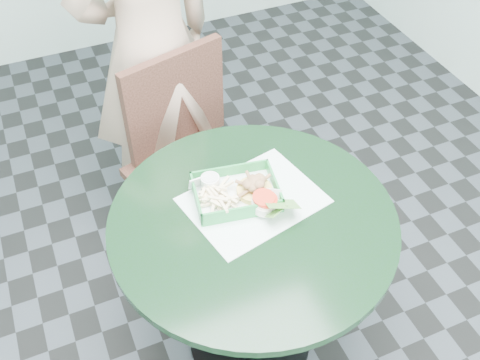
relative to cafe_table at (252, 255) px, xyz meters
name	(u,v)px	position (x,y,z in m)	size (l,w,h in m)	color
floor	(250,340)	(0.00, 0.00, -0.58)	(4.00, 5.00, 0.02)	#303335
cafe_table	(252,255)	(0.00, 0.00, 0.00)	(0.92, 0.92, 0.75)	black
dining_chair	(187,150)	(-0.01, 0.64, -0.05)	(0.47, 0.47, 0.93)	#56361B
diner_person	(146,9)	(-0.05, 0.90, 0.48)	(0.77, 0.51, 2.12)	tan
placemat	(253,204)	(0.03, 0.07, 0.17)	(0.42, 0.32, 0.00)	silver
food_basket	(236,199)	(-0.02, 0.10, 0.19)	(0.27, 0.20, 0.05)	#218C3E
crab_sandwich	(254,188)	(0.04, 0.10, 0.22)	(0.12, 0.12, 0.07)	#D7B656
fries_pile	(222,204)	(-0.07, 0.08, 0.21)	(0.11, 0.12, 0.04)	#FFE6B1
sauce_ramekin	(209,188)	(-0.09, 0.15, 0.22)	(0.06, 0.06, 0.03)	white
garnish_cup	(271,204)	(0.07, 0.02, 0.21)	(0.13, 0.13, 0.05)	silver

